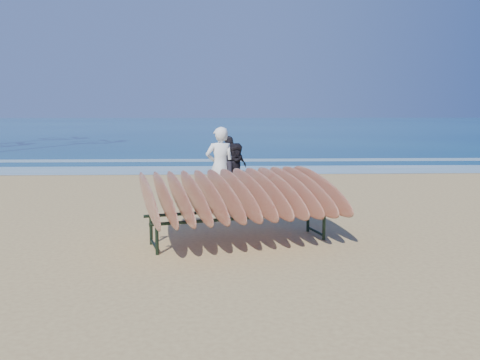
{
  "coord_description": "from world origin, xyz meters",
  "views": [
    {
      "loc": [
        -0.34,
        -8.86,
        2.34
      ],
      "look_at": [
        0.0,
        0.8,
        0.95
      ],
      "focal_mm": 38.0,
      "sensor_mm": 36.0,
      "label": 1
    }
  ],
  "objects_px": {
    "surfboard_rack": "(239,194)",
    "person_dark_a": "(238,177)",
    "person_dark_b": "(230,167)",
    "person_white": "(220,167)"
  },
  "relations": [
    {
      "from": "surfboard_rack",
      "to": "person_dark_a",
      "type": "xyz_separation_m",
      "value": [
        0.06,
        2.85,
        -0.08
      ]
    },
    {
      "from": "person_dark_a",
      "to": "person_dark_b",
      "type": "distance_m",
      "value": 1.68
    },
    {
      "from": "surfboard_rack",
      "to": "person_dark_b",
      "type": "bearing_deg",
      "value": 75.17
    },
    {
      "from": "surfboard_rack",
      "to": "person_dark_b",
      "type": "height_order",
      "value": "person_dark_b"
    },
    {
      "from": "surfboard_rack",
      "to": "person_white",
      "type": "relative_size",
      "value": 1.98
    },
    {
      "from": "person_white",
      "to": "person_dark_a",
      "type": "relative_size",
      "value": 1.23
    },
    {
      "from": "person_white",
      "to": "person_dark_b",
      "type": "relative_size",
      "value": 1.18
    },
    {
      "from": "person_dark_b",
      "to": "person_dark_a",
      "type": "bearing_deg",
      "value": 73.18
    },
    {
      "from": "person_dark_a",
      "to": "person_white",
      "type": "bearing_deg",
      "value": 100.27
    },
    {
      "from": "surfboard_rack",
      "to": "person_dark_b",
      "type": "xyz_separation_m",
      "value": [
        -0.09,
        4.53,
        -0.05
      ]
    }
  ]
}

